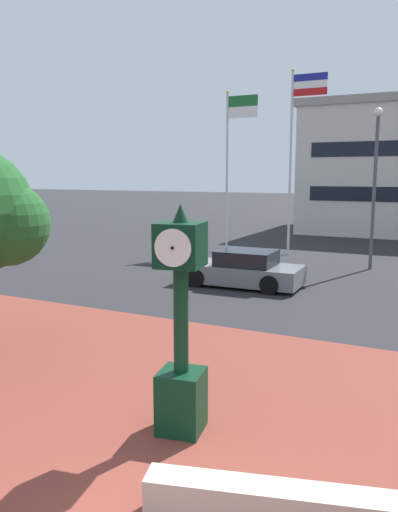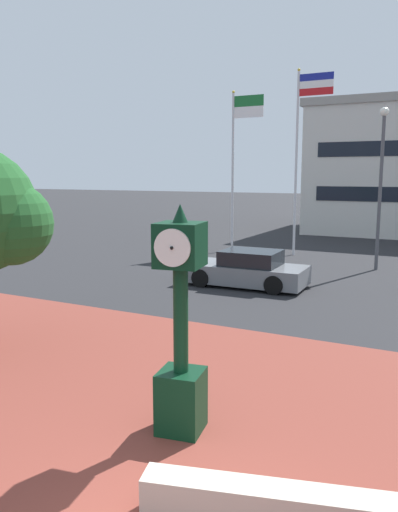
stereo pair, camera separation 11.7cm
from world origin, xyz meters
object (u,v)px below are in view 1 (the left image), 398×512
Objects in this scene: flagpole_primary at (231,156)px; car_street_mid at (242,270)px; flagpole_secondary at (295,146)px; street_clock at (181,334)px; street_lamp_post at (375,172)px.

car_street_mid is at bearing -64.26° from flagpole_primary.
flagpole_secondary is at bearing 1.28° from car_street_mid.
flagpole_primary is 0.91× the size of flagpole_secondary.
flagpole_primary reaches higher than car_street_mid.
street_clock is 10.52m from car_street_mid.
flagpole_secondary is at bearing 150.40° from street_lamp_post.
car_street_mid is 0.54× the size of flagpole_primary.
street_clock is at bearing -165.18° from car_street_mid.
street_lamp_post is at bearing -35.76° from car_street_mid.
car_street_mid is 0.49× the size of flagpole_secondary.
flagpole_primary is 1.23× the size of street_lamp_post.
car_street_mid is 7.31m from street_lamp_post.
flagpole_primary reaches higher than street_lamp_post.
flagpole_secondary reaches higher than flagpole_primary.
street_clock is 18.36m from flagpole_secondary.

